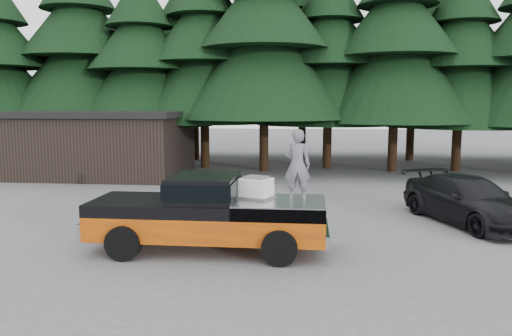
# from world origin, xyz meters

# --- Properties ---
(ground) EXTENTS (120.00, 120.00, 0.00)m
(ground) POSITION_xyz_m (0.00, 0.00, 0.00)
(ground) COLOR #535355
(ground) RESTS_ON ground
(pickup_truck) EXTENTS (6.00, 2.04, 1.33)m
(pickup_truck) POSITION_xyz_m (-1.02, -0.67, 0.67)
(pickup_truck) COLOR #C55104
(pickup_truck) RESTS_ON ground
(truck_cab) EXTENTS (1.66, 1.90, 0.59)m
(truck_cab) POSITION_xyz_m (-1.12, -0.67, 1.62)
(truck_cab) COLOR black
(truck_cab) RESTS_ON pickup_truck
(air_compressor) EXTENTS (0.88, 0.81, 0.49)m
(air_compressor) POSITION_xyz_m (0.17, -0.45, 1.58)
(air_compressor) COLOR white
(air_compressor) RESTS_ON pickup_truck
(man_on_bed) EXTENTS (0.65, 0.44, 1.76)m
(man_on_bed) POSITION_xyz_m (1.19, -0.62, 2.21)
(man_on_bed) COLOR slate
(man_on_bed) RESTS_ON pickup_truck
(parked_car) EXTENTS (3.72, 5.40, 1.45)m
(parked_car) POSITION_xyz_m (6.39, 3.08, 0.73)
(parked_car) COLOR black
(parked_car) RESTS_ON ground
(utility_building) EXTENTS (8.40, 6.40, 3.30)m
(utility_building) POSITION_xyz_m (-9.00, 12.00, 1.67)
(utility_building) COLOR black
(utility_building) RESTS_ON ground
(treeline) EXTENTS (60.15, 16.05, 17.50)m
(treeline) POSITION_xyz_m (0.42, 17.20, 7.72)
(treeline) COLOR black
(treeline) RESTS_ON ground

